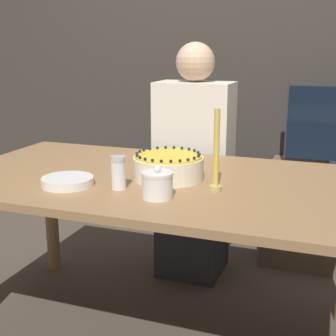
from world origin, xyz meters
The scene contains 10 objects.
ground_plane centered at (0.00, 0.00, 0.00)m, with size 12.00×12.00×0.00m, color #4C4238.
wall_behind centered at (0.00, 1.40, 1.30)m, with size 8.00×0.05×2.60m.
dining_table centered at (0.00, 0.00, 0.63)m, with size 1.67×0.94×0.73m.
cake centered at (0.07, 0.00, 0.78)m, with size 0.28×0.28×0.11m.
sugar_bowl centered at (0.11, -0.25, 0.78)m, with size 0.11×0.11×0.12m.
sugar_shaker centered at (-0.06, -0.19, 0.79)m, with size 0.06×0.06×0.12m.
plate_stack centered at (-0.26, -0.22, 0.75)m, with size 0.20×0.20×0.03m.
candle centered at (0.28, -0.09, 0.85)m, with size 0.05×0.05×0.30m.
person_man_blue_shirt centered at (-0.03, 0.67, 0.55)m, with size 0.40×0.34×1.26m.
side_cabinet centered at (0.71, 1.09, 0.28)m, with size 0.77×0.53×0.55m.
Camera 1 is at (0.67, -1.68, 1.24)m, focal length 50.00 mm.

